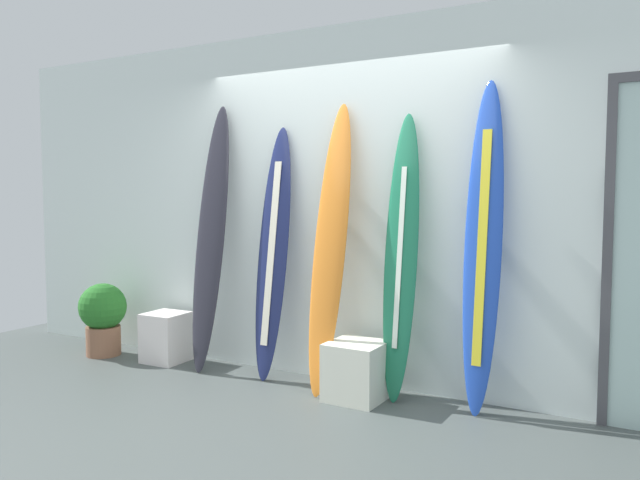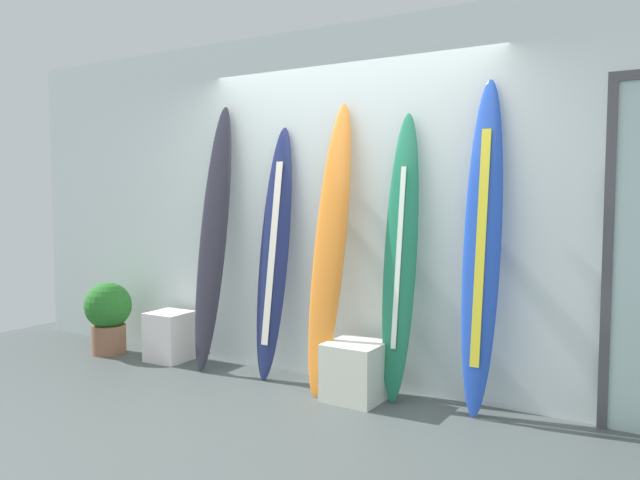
# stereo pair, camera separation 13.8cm
# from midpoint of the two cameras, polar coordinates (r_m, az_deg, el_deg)

# --- Properties ---
(ground) EXTENTS (8.00, 8.00, 0.04)m
(ground) POSITION_cam_midpoint_polar(r_m,az_deg,el_deg) (4.13, -5.17, -17.21)
(ground) COLOR #474F4D
(wall_back) EXTENTS (7.20, 0.20, 2.80)m
(wall_back) POSITION_cam_midpoint_polar(r_m,az_deg,el_deg) (4.95, 3.62, 3.20)
(wall_back) COLOR silver
(wall_back) RESTS_ON ground
(surfboard_charcoal) EXTENTS (0.30, 0.42, 2.24)m
(surfboard_charcoal) POSITION_cam_midpoint_polar(r_m,az_deg,el_deg) (5.31, -9.06, 0.08)
(surfboard_charcoal) COLOR #282732
(surfboard_charcoal) RESTS_ON ground
(surfboard_navy) EXTENTS (0.29, 0.36, 2.04)m
(surfboard_navy) POSITION_cam_midpoint_polar(r_m,az_deg,el_deg) (5.00, -3.46, -1.35)
(surfboard_navy) COLOR navy
(surfboard_navy) RESTS_ON ground
(surfboard_sunset) EXTENTS (0.27, 0.49, 2.19)m
(surfboard_sunset) POSITION_cam_midpoint_polar(r_m,az_deg,el_deg) (4.64, 1.75, -0.67)
(surfboard_sunset) COLOR orange
(surfboard_sunset) RESTS_ON ground
(surfboard_emerald) EXTENTS (0.26, 0.30, 2.08)m
(surfboard_emerald) POSITION_cam_midpoint_polar(r_m,az_deg,el_deg) (4.48, 8.25, -1.79)
(surfboard_emerald) COLOR #1E7450
(surfboard_emerald) RESTS_ON ground
(surfboard_cobalt) EXTENTS (0.26, 0.31, 2.26)m
(surfboard_cobalt) POSITION_cam_midpoint_polar(r_m,az_deg,el_deg) (4.30, 15.54, -0.88)
(surfboard_cobalt) COLOR blue
(surfboard_cobalt) RESTS_ON ground
(display_block_left) EXTENTS (0.35, 0.35, 0.44)m
(display_block_left) POSITION_cam_midpoint_polar(r_m,az_deg,el_deg) (5.77, -12.96, -8.60)
(display_block_left) COLOR white
(display_block_left) RESTS_ON ground
(display_block_center) EXTENTS (0.40, 0.40, 0.42)m
(display_block_center) POSITION_cam_midpoint_polar(r_m,az_deg,el_deg) (4.60, 4.17, -11.93)
(display_block_center) COLOR white
(display_block_center) RESTS_ON ground
(potted_plant) EXTENTS (0.43, 0.43, 0.67)m
(potted_plant) POSITION_cam_midpoint_polar(r_m,az_deg,el_deg) (6.13, -18.27, -6.45)
(potted_plant) COLOR #8B5C43
(potted_plant) RESTS_ON ground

